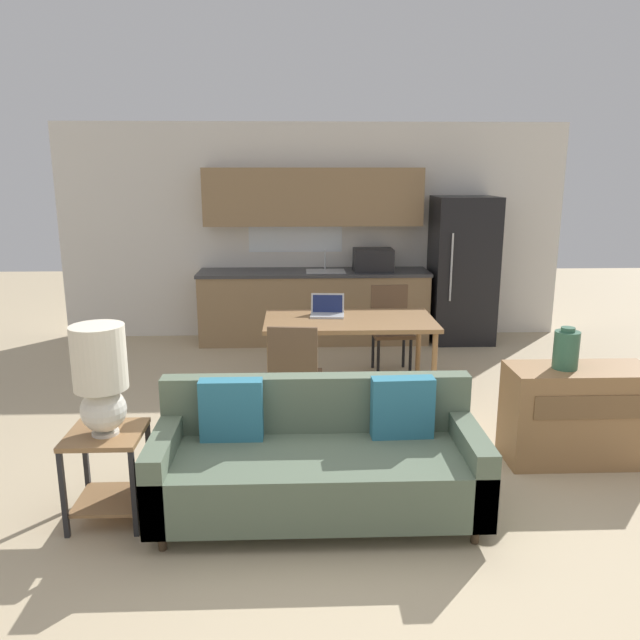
% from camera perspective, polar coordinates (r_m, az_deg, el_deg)
% --- Properties ---
extents(ground_plane, '(20.00, 20.00, 0.00)m').
position_cam_1_polar(ground_plane, '(4.01, 1.25, -18.60)').
color(ground_plane, tan).
extents(wall_back, '(6.40, 0.07, 2.70)m').
position_cam_1_polar(wall_back, '(8.05, -0.67, 8.08)').
color(wall_back, silver).
rests_on(wall_back, ground_plane).
extents(kitchen_counter, '(2.86, 0.65, 2.15)m').
position_cam_1_polar(kitchen_counter, '(7.82, -0.47, 4.15)').
color(kitchen_counter, '#8E704C').
rests_on(kitchen_counter, ground_plane).
extents(refrigerator, '(0.76, 0.70, 1.81)m').
position_cam_1_polar(refrigerator, '(8.00, 12.89, 4.46)').
color(refrigerator, black).
rests_on(refrigerator, ground_plane).
extents(dining_table, '(1.60, 0.87, 0.76)m').
position_cam_1_polar(dining_table, '(5.89, 2.71, -0.50)').
color(dining_table, olive).
rests_on(dining_table, ground_plane).
extents(couch, '(2.02, 0.80, 0.85)m').
position_cam_1_polar(couch, '(4.04, -0.21, -12.76)').
color(couch, '#3D2D1E').
rests_on(couch, ground_plane).
extents(side_table, '(0.45, 0.45, 0.58)m').
position_cam_1_polar(side_table, '(4.14, -18.86, -12.11)').
color(side_table, olive).
rests_on(side_table, ground_plane).
extents(table_lamp, '(0.32, 0.32, 0.68)m').
position_cam_1_polar(table_lamp, '(3.91, -19.42, -4.84)').
color(table_lamp, silver).
rests_on(table_lamp, side_table).
extents(credenza, '(1.05, 0.45, 0.72)m').
position_cam_1_polar(credenza, '(5.05, 22.45, -7.98)').
color(credenza, olive).
rests_on(credenza, ground_plane).
extents(vase, '(0.18, 0.18, 0.31)m').
position_cam_1_polar(vase, '(4.84, 21.59, -2.51)').
color(vase, '#336047').
rests_on(vase, credenza).
extents(dining_chair_far_right, '(0.44, 0.44, 0.92)m').
position_cam_1_polar(dining_chair_far_right, '(6.72, 6.48, -0.45)').
color(dining_chair_far_right, brown).
rests_on(dining_chair_far_right, ground_plane).
extents(dining_chair_near_left, '(0.46, 0.46, 0.92)m').
position_cam_1_polar(dining_chair_near_left, '(5.15, -2.36, -4.80)').
color(dining_chair_near_left, brown).
rests_on(dining_chair_near_left, ground_plane).
extents(laptop, '(0.34, 0.28, 0.20)m').
position_cam_1_polar(laptop, '(6.02, 0.68, 0.91)').
color(laptop, '#B7BABC').
rests_on(laptop, dining_table).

